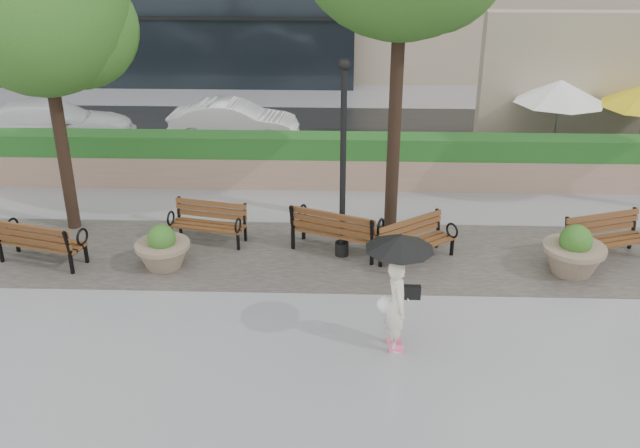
{
  "coord_description": "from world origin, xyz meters",
  "views": [
    {
      "loc": [
        0.64,
        -10.27,
        6.81
      ],
      "look_at": [
        0.21,
        2.17,
        1.1
      ],
      "focal_mm": 40.0,
      "sensor_mm": 36.0,
      "label": 1
    }
  ],
  "objects_px": {
    "bench_2": "(336,239)",
    "planter_left": "(163,251)",
    "bench_0": "(43,250)",
    "car_right": "(234,122)",
    "car_left": "(51,124)",
    "bench_3": "(417,250)",
    "lamppost": "(343,174)",
    "bench_1": "(208,231)",
    "pedestrian": "(398,281)",
    "planter_right": "(573,255)",
    "bench_4": "(606,247)"
  },
  "relations": [
    {
      "from": "bench_1",
      "to": "bench_2",
      "type": "bearing_deg",
      "value": 4.21
    },
    {
      "from": "bench_2",
      "to": "planter_right",
      "type": "xyz_separation_m",
      "value": [
        4.7,
        -0.76,
        0.1
      ]
    },
    {
      "from": "pedestrian",
      "to": "bench_0",
      "type": "bearing_deg",
      "value": 63.58
    },
    {
      "from": "car_left",
      "to": "bench_3",
      "type": "bearing_deg",
      "value": -134.94
    },
    {
      "from": "bench_1",
      "to": "lamppost",
      "type": "height_order",
      "value": "lamppost"
    },
    {
      "from": "pedestrian",
      "to": "car_left",
      "type": "bearing_deg",
      "value": 38.44
    },
    {
      "from": "bench_0",
      "to": "car_right",
      "type": "xyz_separation_m",
      "value": [
        2.76,
        8.04,
        0.35
      ]
    },
    {
      "from": "bench_0",
      "to": "lamppost",
      "type": "relative_size",
      "value": 0.46
    },
    {
      "from": "bench_4",
      "to": "planter_right",
      "type": "xyz_separation_m",
      "value": [
        -0.85,
        -0.63,
        0.13
      ]
    },
    {
      "from": "car_left",
      "to": "pedestrian",
      "type": "xyz_separation_m",
      "value": [
        9.56,
        -10.08,
        0.53
      ]
    },
    {
      "from": "bench_3",
      "to": "car_right",
      "type": "height_order",
      "value": "car_right"
    },
    {
      "from": "bench_1",
      "to": "planter_right",
      "type": "xyz_separation_m",
      "value": [
        7.47,
        -1.15,
        0.14
      ]
    },
    {
      "from": "bench_1",
      "to": "bench_2",
      "type": "height_order",
      "value": "bench_2"
    },
    {
      "from": "bench_4",
      "to": "pedestrian",
      "type": "xyz_separation_m",
      "value": [
        -4.52,
        -3.31,
        0.96
      ]
    },
    {
      "from": "bench_2",
      "to": "planter_right",
      "type": "relative_size",
      "value": 1.63
    },
    {
      "from": "bench_1",
      "to": "planter_right",
      "type": "distance_m",
      "value": 7.56
    },
    {
      "from": "bench_1",
      "to": "bench_3",
      "type": "height_order",
      "value": "bench_3"
    },
    {
      "from": "bench_0",
      "to": "lamppost",
      "type": "distance_m",
      "value": 6.3
    },
    {
      "from": "bench_4",
      "to": "car_right",
      "type": "relative_size",
      "value": 0.48
    },
    {
      "from": "bench_0",
      "to": "bench_2",
      "type": "bearing_deg",
      "value": -157.75
    },
    {
      "from": "planter_left",
      "to": "lamppost",
      "type": "distance_m",
      "value": 3.93
    },
    {
      "from": "lamppost",
      "to": "planter_right",
      "type": "bearing_deg",
      "value": -7.45
    },
    {
      "from": "bench_0",
      "to": "bench_2",
      "type": "xyz_separation_m",
      "value": [
        5.97,
        0.7,
        0.02
      ]
    },
    {
      "from": "car_right",
      "to": "planter_right",
      "type": "bearing_deg",
      "value": -133.3
    },
    {
      "from": "bench_0",
      "to": "bench_4",
      "type": "bearing_deg",
      "value": -161.59
    },
    {
      "from": "bench_4",
      "to": "planter_right",
      "type": "distance_m",
      "value": 1.07
    },
    {
      "from": "bench_2",
      "to": "pedestrian",
      "type": "relative_size",
      "value": 0.98
    },
    {
      "from": "bench_3",
      "to": "car_left",
      "type": "bearing_deg",
      "value": 108.7
    },
    {
      "from": "bench_2",
      "to": "planter_left",
      "type": "distance_m",
      "value": 3.57
    },
    {
      "from": "bench_0",
      "to": "bench_3",
      "type": "bearing_deg",
      "value": -161.91
    },
    {
      "from": "bench_0",
      "to": "car_left",
      "type": "distance_m",
      "value": 7.79
    },
    {
      "from": "bench_1",
      "to": "bench_0",
      "type": "bearing_deg",
      "value": -148.72
    },
    {
      "from": "planter_left",
      "to": "car_right",
      "type": "distance_m",
      "value": 8.13
    },
    {
      "from": "bench_4",
      "to": "car_right",
      "type": "height_order",
      "value": "car_right"
    },
    {
      "from": "bench_0",
      "to": "bench_2",
      "type": "distance_m",
      "value": 6.01
    },
    {
      "from": "bench_1",
      "to": "bench_2",
      "type": "distance_m",
      "value": 2.8
    },
    {
      "from": "bench_0",
      "to": "car_left",
      "type": "xyz_separation_m",
      "value": [
        -2.56,
        7.34,
        0.43
      ]
    },
    {
      "from": "lamppost",
      "to": "planter_left",
      "type": "bearing_deg",
      "value": -170.05
    },
    {
      "from": "bench_0",
      "to": "pedestrian",
      "type": "xyz_separation_m",
      "value": [
        6.99,
        -2.74,
        0.96
      ]
    },
    {
      "from": "car_right",
      "to": "bench_1",
      "type": "bearing_deg",
      "value": -174.03
    },
    {
      "from": "bench_1",
      "to": "planter_right",
      "type": "relative_size",
      "value": 1.39
    },
    {
      "from": "bench_0",
      "to": "bench_3",
      "type": "distance_m",
      "value": 7.63
    },
    {
      "from": "car_left",
      "to": "car_right",
      "type": "relative_size",
      "value": 1.27
    },
    {
      "from": "bench_0",
      "to": "lamppost",
      "type": "height_order",
      "value": "lamppost"
    },
    {
      "from": "bench_4",
      "to": "car_left",
      "type": "relative_size",
      "value": 0.38
    },
    {
      "from": "planter_left",
      "to": "planter_right",
      "type": "bearing_deg",
      "value": 0.22
    },
    {
      "from": "planter_left",
      "to": "pedestrian",
      "type": "relative_size",
      "value": 0.54
    },
    {
      "from": "bench_1",
      "to": "car_left",
      "type": "relative_size",
      "value": 0.35
    },
    {
      "from": "car_left",
      "to": "car_right",
      "type": "bearing_deg",
      "value": -92.97
    },
    {
      "from": "planter_right",
      "to": "bench_4",
      "type": "bearing_deg",
      "value": 36.44
    }
  ]
}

